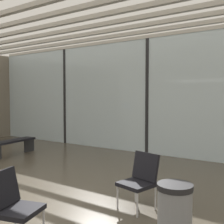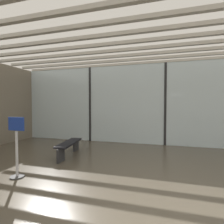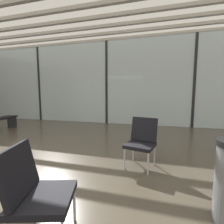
% 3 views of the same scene
% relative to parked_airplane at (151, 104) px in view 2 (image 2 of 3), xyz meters
% --- Properties ---
extents(ground_plane, '(60.00, 60.00, 0.00)m').
position_rel_parked_airplane_xyz_m(ground_plane, '(0.94, -11.19, -1.83)').
color(ground_plane, '#4C4438').
extents(glass_curtain_wall, '(14.00, 0.08, 3.56)m').
position_rel_parked_airplane_xyz_m(glass_curtain_wall, '(0.94, -5.99, -0.05)').
color(glass_curtain_wall, silver).
rests_on(glass_curtain_wall, ground).
extents(window_mullion_0, '(0.10, 0.12, 3.56)m').
position_rel_parked_airplane_xyz_m(window_mullion_0, '(-2.56, -5.99, -0.05)').
color(window_mullion_0, black).
rests_on(window_mullion_0, ground).
extents(window_mullion_1, '(0.10, 0.12, 3.56)m').
position_rel_parked_airplane_xyz_m(window_mullion_1, '(0.94, -5.99, -0.05)').
color(window_mullion_1, black).
rests_on(window_mullion_1, ground).
extents(ceiling_slats, '(13.72, 6.72, 0.10)m').
position_rel_parked_airplane_xyz_m(ceiling_slats, '(0.94, -9.29, 1.78)').
color(ceiling_slats, '#B7B2A8').
rests_on(ceiling_slats, glass_curtain_wall).
extents(parked_airplane, '(11.17, 3.65, 3.65)m').
position_rel_parked_airplane_xyz_m(parked_airplane, '(0.00, 0.00, 0.00)').
color(parked_airplane, silver).
rests_on(parked_airplane, ground).
extents(waiting_bench, '(0.61, 1.69, 0.47)m').
position_rel_parked_airplane_xyz_m(waiting_bench, '(-2.25, -8.58, -1.46)').
color(waiting_bench, black).
rests_on(waiting_bench, ground).
extents(info_sign, '(0.44, 0.32, 1.44)m').
position_rel_parked_airplane_xyz_m(info_sign, '(-2.52, -10.51, -1.15)').
color(info_sign, '#333333').
rests_on(info_sign, ground).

